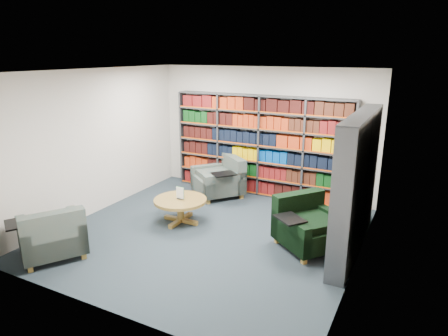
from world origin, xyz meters
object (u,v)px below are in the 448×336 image
at_px(coffee_table, 180,204).
at_px(chair_teal_front, 52,237).
at_px(chair_teal_left, 222,180).
at_px(chair_green_right, 307,227).

bearing_deg(coffee_table, chair_teal_front, -116.80).
height_order(chair_teal_left, chair_green_right, chair_teal_left).
height_order(chair_green_right, coffee_table, chair_green_right).
bearing_deg(chair_teal_front, chair_teal_left, 74.72).
distance_m(chair_teal_left, chair_teal_front, 3.85).
xyz_separation_m(chair_teal_left, coffee_table, (0.01, -1.69, 0.02)).
relative_size(chair_teal_front, coffee_table, 1.29).
bearing_deg(coffee_table, chair_green_right, 3.64).
height_order(chair_teal_left, coffee_table, chair_teal_left).
bearing_deg(chair_green_right, chair_teal_front, -147.28).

